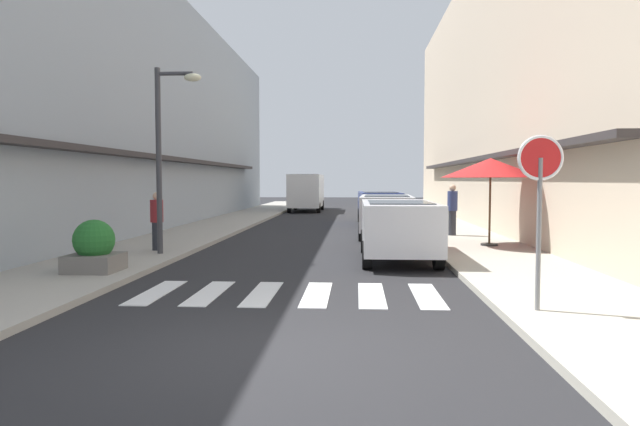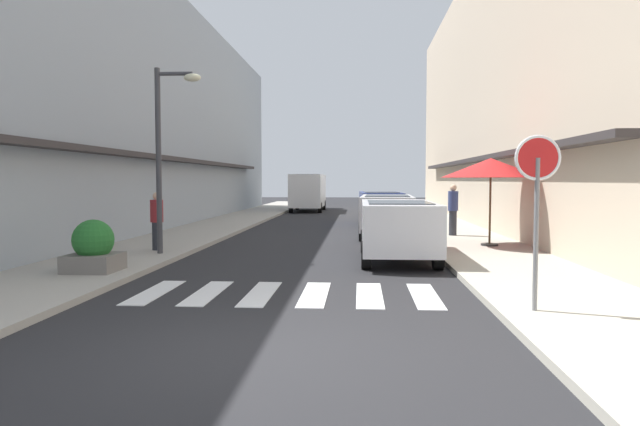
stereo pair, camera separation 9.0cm
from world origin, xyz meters
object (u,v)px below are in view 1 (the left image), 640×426
Objects in this scene: parked_car_near at (398,224)px; round_street_sign at (540,177)px; cafe_umbrella at (490,168)px; parked_car_mid at (386,211)px; pedestrian_walking_near at (157,220)px; pedestrian_walking_far at (452,208)px; street_lamp at (167,139)px; parked_car_far at (379,204)px; delivery_van at (306,189)px; planter_corner at (94,249)px.

parked_car_near is 6.11m from round_street_sign.
parked_car_mid is at bearing 129.94° from cafe_umbrella.
pedestrian_walking_far is (8.59, 4.67, 0.10)m from pedestrian_walking_near.
pedestrian_walking_near is (-0.53, 0.67, -2.11)m from street_lamp.
parked_car_far is 2.57× the size of pedestrian_walking_far.
parked_car_mid is 0.95× the size of parked_car_far.
cafe_umbrella is at bearing 81.66° from round_street_sign.
round_street_sign is 11.28m from pedestrian_walking_far.
delivery_van is at bearing 101.73° from round_street_sign.
cafe_umbrella is 1.80× the size of pedestrian_walking_near.
parked_car_near is 6.21m from street_lamp.
pedestrian_walking_far reaches higher than parked_car_near.
planter_corner is (-0.57, -2.89, -2.45)m from street_lamp.
round_street_sign is 1.62× the size of pedestrian_walking_near.
parked_car_mid is 3.98× the size of planter_corner.
street_lamp is (-7.41, 5.88, 0.99)m from round_street_sign.
parked_car_near is at bearing 105.18° from round_street_sign.
round_street_sign is at bearing -20.52° from planter_corner.
pedestrian_walking_near is 0.90× the size of pedestrian_walking_far.
parked_car_far is (0.00, 6.05, 0.00)m from parked_car_mid.
pedestrian_walking_near reaches higher than parked_car_mid.
round_street_sign is at bearing 144.99° from pedestrian_walking_far.
parked_car_far is 13.24m from street_lamp.
parked_car_far is (0.00, 11.77, 0.00)m from parked_car_near.
parked_car_near is 11.77m from parked_car_far.
pedestrian_walking_near is at bearing 128.11° from street_lamp.
cafe_umbrella is (2.78, 2.41, 1.42)m from parked_car_near.
delivery_van is 21.57m from pedestrian_walking_near.
parked_car_mid is at bearing 50.44° from pedestrian_walking_far.
delivery_van is 25.12m from planter_corner.
parked_car_far is at bearing 66.26° from planter_corner.
parked_car_far is 1.77× the size of round_street_sign.
parked_car_near is 3.94m from cafe_umbrella.
planter_corner is 11.93m from pedestrian_walking_far.
pedestrian_walking_far is (2.22, -6.35, 0.11)m from parked_car_far.
pedestrian_walking_near is (-6.37, 0.75, 0.01)m from parked_car_near.
pedestrian_walking_far is at bearing 43.62° from planter_corner.
parked_car_near is 4.06× the size of planter_corner.
delivery_van is 3.12× the size of pedestrian_walking_far.
parked_car_mid is at bearing 44.02° from street_lamp.
pedestrian_walking_near is at bearing -142.00° from parked_car_mid.
street_lamp reaches higher than parked_car_far.
delivery_van reaches higher than parked_car_far.
parked_car_far is 6.73m from pedestrian_walking_far.
parked_car_mid is (0.00, 5.72, -0.00)m from parked_car_near.
cafe_umbrella reaches higher than pedestrian_walking_far.
round_street_sign is at bearing -78.27° from delivery_van.
street_lamp is 8.95m from cafe_umbrella.
street_lamp reaches higher than parked_car_mid.
delivery_van reaches higher than planter_corner.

